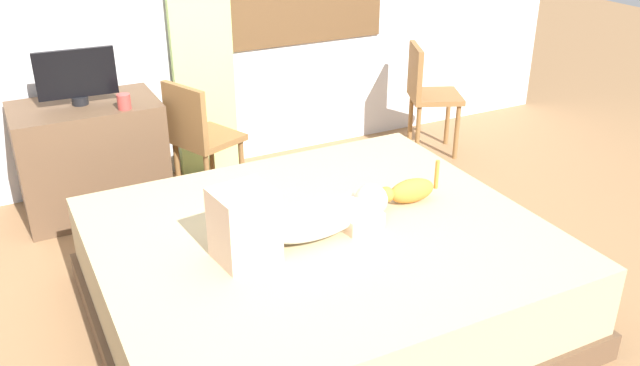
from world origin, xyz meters
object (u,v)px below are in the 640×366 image
(chair_spare, at_px, (427,91))
(cup, at_px, (124,102))
(cat, at_px, (409,191))
(person_lying, at_px, (298,219))
(desk, at_px, (92,158))
(bed, at_px, (320,274))
(tv_monitor, at_px, (76,76))
(chair_by_desk, at_px, (199,135))

(chair_spare, bearing_deg, cup, -179.04)
(cat, bearing_deg, cup, 127.89)
(person_lying, height_order, desk, person_lying)
(person_lying, bearing_deg, chair_spare, 40.55)
(cup, bearing_deg, chair_spare, 0.96)
(bed, relative_size, person_lying, 2.30)
(bed, xyz_separation_m, person_lying, (-0.13, -0.03, 0.36))
(tv_monitor, distance_m, chair_spare, 2.56)
(cup, relative_size, chair_spare, 0.11)
(bed, height_order, person_lying, person_lying)
(chair_spare, bearing_deg, chair_by_desk, -177.39)
(chair_by_desk, bearing_deg, desk, 158.45)
(person_lying, height_order, tv_monitor, tv_monitor)
(chair_spare, bearing_deg, bed, -137.89)
(bed, distance_m, cat, 0.64)
(person_lying, xyz_separation_m, cup, (-0.45, 1.54, 0.18))
(cup, bearing_deg, tv_monitor, 137.24)
(bed, bearing_deg, cat, 5.90)
(chair_by_desk, bearing_deg, chair_spare, 2.61)
(bed, distance_m, chair_spare, 2.32)
(bed, height_order, chair_by_desk, chair_by_desk)
(cat, relative_size, chair_spare, 0.42)
(bed, relative_size, cup, 23.15)
(bed, bearing_deg, person_lying, -166.49)
(person_lying, xyz_separation_m, desk, (-0.66, 1.75, -0.24))
(cat, relative_size, cup, 3.82)
(person_lying, distance_m, cup, 1.61)
(cat, distance_m, chair_spare, 1.89)
(bed, distance_m, tv_monitor, 2.02)
(person_lying, relative_size, cat, 2.63)
(bed, xyz_separation_m, cup, (-0.58, 1.51, 0.54))
(desk, xyz_separation_m, chair_spare, (2.51, -0.17, 0.14))
(chair_by_desk, bearing_deg, cup, 173.95)
(tv_monitor, height_order, chair_by_desk, tv_monitor)
(tv_monitor, xyz_separation_m, chair_by_desk, (0.67, -0.26, -0.41))
(cup, bearing_deg, bed, -68.92)
(bed, bearing_deg, tv_monitor, 115.21)
(desk, relative_size, chair_by_desk, 1.05)
(chair_spare, bearing_deg, tv_monitor, 176.08)
(cat, height_order, tv_monitor, tv_monitor)
(cat, distance_m, chair_by_desk, 1.57)
(bed, bearing_deg, cup, 111.08)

